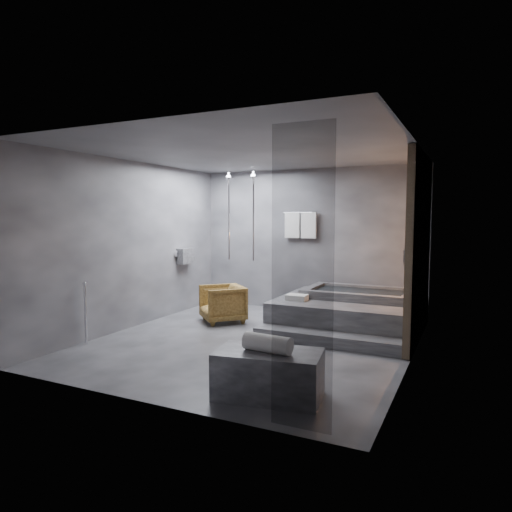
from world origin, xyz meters
The scene contains 7 objects.
room centered at (0.40, 0.24, 1.73)m, with size 5.00×5.04×2.82m.
tub_deck centered at (1.05, 1.45, 0.25)m, with size 2.20×2.00×0.50m, color #343436.
tub_step centered at (1.05, 0.27, 0.09)m, with size 2.20×0.36×0.18m, color #343436.
concrete_bench centered at (1.07, -1.83, 0.24)m, with size 1.09×0.60×0.49m, color #373739.
driftwood_chair centered at (-1.06, 0.92, 0.33)m, with size 0.70×0.72×0.66m, color #422D10.
rolled_towel centered at (1.07, -1.87, 0.58)m, with size 0.18×0.18×0.51m, color silver.
deck_towel centered at (0.34, 0.95, 0.54)m, with size 0.34×0.25×0.09m, color white.
Camera 1 is at (2.95, -6.03, 1.88)m, focal length 32.00 mm.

